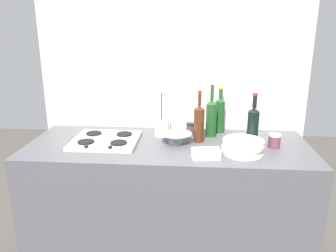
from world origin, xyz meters
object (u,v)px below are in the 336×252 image
Objects in this scene: wine_bottle_leftmost at (220,114)px; condiment_jar_rear at (190,129)px; butter_dish at (206,154)px; stovetop_hob at (106,140)px; wine_bottle_mid_right at (199,123)px; wine_bottle_mid_left at (211,117)px; plate_stack at (243,147)px; condiment_jar_front at (274,141)px; wine_bottle_rightmost at (253,125)px; mixing_bowl at (176,138)px; utensil_crock at (162,127)px.

condiment_jar_rear is at bearing -161.39° from wine_bottle_leftmost.
stovetop_hob is at bearing 160.79° from butter_dish.
condiment_jar_rear is at bearing 110.96° from wine_bottle_mid_right.
wine_bottle_mid_left is 0.15m from wine_bottle_mid_right.
condiment_jar_front is (0.21, 0.12, 0.00)m from plate_stack.
mixing_bowl is (-0.48, 0.01, -0.10)m from wine_bottle_rightmost.
wine_bottle_rightmost is at bearing 62.12° from plate_stack.
wine_bottle_mid_right reaches higher than condiment_jar_rear.
plate_stack is 0.37m from wine_bottle_mid_left.
stovetop_hob is at bearing -154.98° from utensil_crock.
condiment_jar_front is at bearing -27.01° from wine_bottle_mid_left.
wine_bottle_leftmost is 0.26m from wine_bottle_mid_right.
condiment_jar_front is (0.72, -0.18, -0.02)m from utensil_crock.
condiment_jar_rear reaches higher than butter_dish.
wine_bottle_mid_right is at bearing -124.55° from wine_bottle_leftmost.
stovetop_hob is 2.60× the size of butter_dish.
stovetop_hob is 1.68× the size of plate_stack.
condiment_jar_front reaches higher than mixing_bowl.
mixing_bowl is at bearing -54.60° from utensil_crock.
butter_dish is at bearing -77.54° from condiment_jar_rear.
condiment_jar_front reaches higher than condiment_jar_rear.
condiment_jar_front is (0.43, 0.21, 0.02)m from butter_dish.
condiment_jar_front is at bearing -42.22° from wine_bottle_leftmost.
wine_bottle_rightmost reaches higher than wine_bottle_leftmost.
wine_bottle_mid_left is (-0.06, -0.09, 0.00)m from wine_bottle_leftmost.
mixing_bowl is 2.40× the size of condiment_jar_front.
wine_bottle_leftmost is at bearing 20.32° from stovetop_hob.
wine_bottle_mid_left is 0.17m from condiment_jar_rear.
condiment_jar_rear reaches higher than stovetop_hob.
condiment_jar_rear is (-0.10, 0.43, 0.01)m from butter_dish.
wine_bottle_mid_right is at bearing 170.70° from condiment_jar_front.
condiment_jar_rear is at bearing 157.00° from condiment_jar_front.
plate_stack is at bearing -47.26° from condiment_jar_rear.
wine_bottle_leftmost is 4.09× the size of condiment_jar_rear.
stovetop_hob is 1.07m from condiment_jar_front.
plate_stack reaches higher than mixing_bowl.
wine_bottle_mid_right is at bearing -124.83° from wine_bottle_mid_left.
condiment_jar_front reaches higher than stovetop_hob.
plate_stack is 0.74× the size of wine_bottle_rightmost.
plate_stack is 0.46m from condiment_jar_rear.
wine_bottle_mid_left reaches higher than mixing_bowl.
mixing_bowl is 0.68× the size of utensil_crock.
mixing_bowl is at bearing -116.14° from condiment_jar_rear.
utensil_crock reaches higher than condiment_jar_rear.
mixing_bowl is (0.45, 0.02, 0.02)m from stovetop_hob.
mixing_bowl reaches higher than stovetop_hob.
wine_bottle_mid_right is at bearing 6.02° from stovetop_hob.
wine_bottle_mid_left reaches higher than wine_bottle_leftmost.
condiment_jar_front is (0.47, -0.08, -0.08)m from wine_bottle_mid_right.
mixing_bowl is 2.60× the size of condiment_jar_rear.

